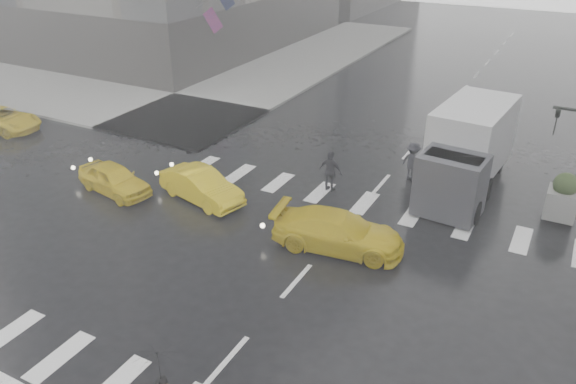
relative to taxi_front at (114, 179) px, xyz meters
The scene contains 12 objects.
ground 9.79m from the taxi_front, 11.81° to the right, with size 120.00×120.00×0.00m, color black.
sidewalk_nw 18.42m from the taxi_front, 122.66° to the left, with size 35.00×35.00×0.15m, color slate.
road_markings 9.79m from the taxi_front, 11.81° to the right, with size 18.00×48.00×0.01m, color silver, non-canonical shape.
planter_west 17.69m from the taxi_front, 20.52° to the left, with size 1.10×1.10×1.80m.
pedestrian_black 12.94m from the taxi_front, 41.60° to the right, with size 1.04×1.05×2.43m.
pedestrian_far_a 9.00m from the taxi_front, 29.05° to the left, with size 1.04×0.64×1.78m, color black.
pedestrian_far_b 12.66m from the taxi_front, 33.47° to the left, with size 1.12×0.62×1.73m, color black.
taxi_front is the anchor object (origin of this frame).
taxi_mid 3.78m from the taxi_front, 17.34° to the left, with size 1.35×3.89×1.28m, color #D7B80B.
taxi_rear 9.94m from the taxi_front, ahead, with size 1.87×4.05×1.33m, color #D7B80B.
taxi_far 10.91m from the taxi_front, 165.90° to the left, with size 2.05×3.93×1.23m, color #D7B80B.
box_truck 14.56m from the taxi_front, 28.81° to the left, with size 2.48×6.61×3.51m.
Camera 1 is at (6.69, -13.11, 10.68)m, focal length 35.00 mm.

